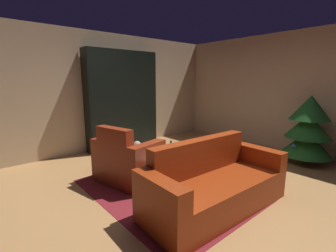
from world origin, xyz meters
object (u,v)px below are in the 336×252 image
couch_red (214,185)px  coffee_table (171,161)px  bottle_on_table (171,149)px  book_stack_on_table (176,155)px  bookshelf_unit (126,103)px  armchair_red (127,162)px  decorated_tree (308,129)px

couch_red → coffee_table: bearing=-175.5°
coffee_table → bottle_on_table: size_ratio=3.42×
book_stack_on_table → bottle_on_table: (-0.21, 0.08, 0.03)m
bookshelf_unit → bottle_on_table: (2.27, -0.57, -0.52)m
couch_red → bottle_on_table: size_ratio=9.09×
armchair_red → book_stack_on_table: 0.83m
armchair_red → couch_red: size_ratio=0.55×
couch_red → book_stack_on_table: bearing=-179.8°
couch_red → decorated_tree: bearing=87.6°
couch_red → armchair_red: bearing=-162.4°
couch_red → decorated_tree: decorated_tree is taller
armchair_red → bottle_on_table: armchair_red is taller
couch_red → book_stack_on_table: couch_red is taller
bottle_on_table → bookshelf_unit: bearing=165.9°
bookshelf_unit → bottle_on_table: 2.40m
couch_red → bottle_on_table: (-0.92, 0.07, 0.26)m
bottle_on_table → decorated_tree: decorated_tree is taller
armchair_red → coffee_table: 0.74m
bookshelf_unit → armchair_red: (1.80, -1.09, -0.75)m
book_stack_on_table → couch_red: bearing=0.2°
coffee_table → bookshelf_unit: bearing=163.8°
bookshelf_unit → armchair_red: size_ratio=2.04×
bottle_on_table → book_stack_on_table: bearing=-20.6°
book_stack_on_table → bottle_on_table: bearing=159.4°
armchair_red → bookshelf_unit: bearing=148.9°
bookshelf_unit → coffee_table: size_ratio=3.00×
book_stack_on_table → decorated_tree: 2.84m
armchair_red → book_stack_on_table: armchair_red is taller
bookshelf_unit → decorated_tree: bookshelf_unit is taller
bottle_on_table → decorated_tree: (1.03, 2.63, 0.13)m
book_stack_on_table → bottle_on_table: bottle_on_table is taller
book_stack_on_table → bookshelf_unit: bearing=165.3°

